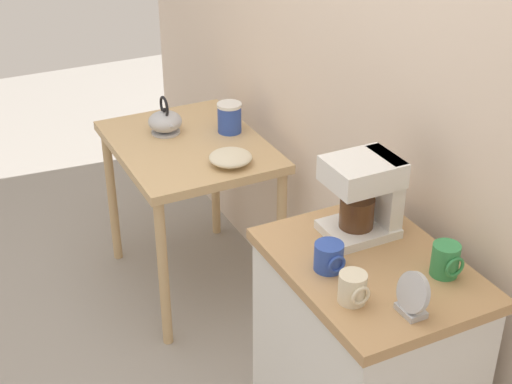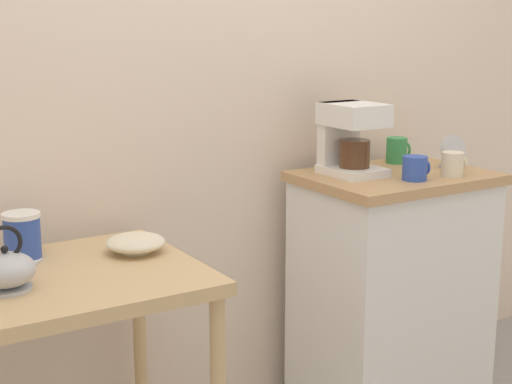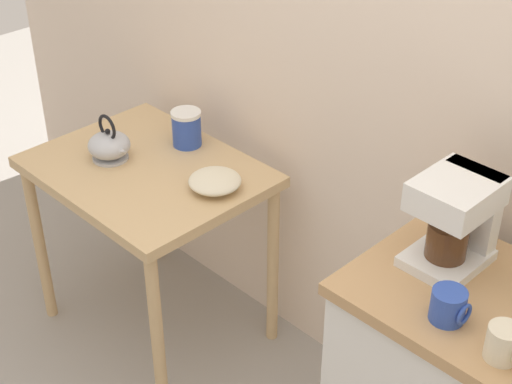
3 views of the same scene
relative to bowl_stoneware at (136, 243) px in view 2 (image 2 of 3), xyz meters
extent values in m
cube|color=beige|center=(0.49, 0.36, 0.62)|extent=(4.40, 0.10, 2.80)
cube|color=tan|center=(-0.28, -0.08, -0.05)|extent=(0.82, 0.63, 0.04)
cylinder|color=tan|center=(0.09, 0.20, -0.43)|extent=(0.04, 0.04, 0.71)
cube|color=white|center=(1.03, -0.01, -0.36)|extent=(0.65, 0.48, 0.86)
cube|color=tan|center=(1.03, -0.01, 0.09)|extent=(0.68, 0.51, 0.04)
cylinder|color=beige|center=(0.00, 0.00, -0.03)|extent=(0.08, 0.08, 0.01)
ellipsoid|color=beige|center=(0.00, 0.00, 0.00)|extent=(0.18, 0.18, 0.05)
cylinder|color=#B2B5BA|center=(-0.42, -0.13, -0.03)|extent=(0.13, 0.13, 0.01)
ellipsoid|color=#B2B5BA|center=(-0.42, -0.13, 0.02)|extent=(0.15, 0.15, 0.09)
cone|color=#B2B5BA|center=(-0.35, -0.13, 0.03)|extent=(0.08, 0.03, 0.06)
sphere|color=black|center=(-0.42, -0.13, 0.08)|extent=(0.02, 0.02, 0.02)
torus|color=black|center=(-0.42, -0.13, 0.10)|extent=(0.10, 0.01, 0.10)
cylinder|color=#2D4CAD|center=(-0.30, 0.13, 0.03)|extent=(0.11, 0.11, 0.12)
cylinder|color=white|center=(-0.30, 0.13, 0.10)|extent=(0.11, 0.11, 0.01)
cube|color=white|center=(0.87, 0.05, 0.12)|extent=(0.18, 0.22, 0.03)
cube|color=white|center=(0.87, 0.13, 0.24)|extent=(0.16, 0.05, 0.26)
cube|color=white|center=(0.87, 0.05, 0.33)|extent=(0.18, 0.22, 0.08)
cylinder|color=#4C2D19|center=(0.87, 0.04, 0.19)|extent=(0.11, 0.11, 0.10)
cylinder|color=#338C4C|center=(1.17, 0.15, 0.16)|extent=(0.08, 0.08, 0.10)
torus|color=#338C4C|center=(1.22, 0.15, 0.16)|extent=(0.01, 0.07, 0.07)
cylinder|color=#2D4CAD|center=(1.00, -0.14, 0.15)|extent=(0.09, 0.09, 0.09)
torus|color=#2D4CAD|center=(1.05, -0.14, 0.15)|extent=(0.01, 0.06, 0.06)
cylinder|color=beige|center=(1.16, -0.16, 0.15)|extent=(0.08, 0.08, 0.09)
torus|color=beige|center=(1.20, -0.16, 0.15)|extent=(0.01, 0.06, 0.06)
cube|color=#B2B5BA|center=(1.28, -0.05, 0.12)|extent=(0.08, 0.06, 0.02)
cylinder|color=#B2B5BA|center=(1.28, -0.05, 0.18)|extent=(0.11, 0.05, 0.11)
cylinder|color=black|center=(1.28, -0.05, 0.18)|extent=(0.10, 0.04, 0.10)
camera|label=1|loc=(2.53, -1.13, 1.38)|focal=52.20mm
camera|label=2|loc=(-0.88, -2.12, 0.67)|focal=54.61mm
camera|label=3|loc=(1.70, -1.48, 1.41)|focal=54.89mm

